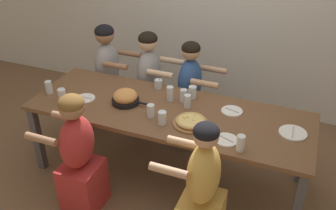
% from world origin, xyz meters
% --- Properties ---
extents(ground_plane, '(18.00, 18.00, 0.00)m').
position_xyz_m(ground_plane, '(0.00, 0.00, 0.00)').
color(ground_plane, brown).
rests_on(ground_plane, ground).
extents(dining_table, '(2.57, 0.88, 0.75)m').
position_xyz_m(dining_table, '(0.00, 0.00, 0.68)').
color(dining_table, brown).
rests_on(dining_table, ground).
extents(pizza_board_main, '(0.31, 0.31, 0.05)m').
position_xyz_m(pizza_board_main, '(0.27, -0.15, 0.78)').
color(pizza_board_main, '#996B42').
rests_on(pizza_board_main, dining_table).
extents(skillet_bowl, '(0.37, 0.26, 0.13)m').
position_xyz_m(skillet_bowl, '(-0.41, -0.03, 0.81)').
color(skillet_bowl, black).
rests_on(skillet_bowl, dining_table).
extents(empty_plate_a, '(0.19, 0.19, 0.02)m').
position_xyz_m(empty_plate_a, '(0.60, -0.26, 0.76)').
color(empty_plate_a, white).
rests_on(empty_plate_a, dining_table).
extents(empty_plate_b, '(0.18, 0.18, 0.02)m').
position_xyz_m(empty_plate_b, '(-0.80, -0.11, 0.76)').
color(empty_plate_b, white).
rests_on(empty_plate_b, dining_table).
extents(empty_plate_c, '(0.23, 0.23, 0.02)m').
position_xyz_m(empty_plate_c, '(1.09, 0.04, 0.76)').
color(empty_plate_c, white).
rests_on(empty_plate_c, dining_table).
extents(empty_plate_d, '(0.19, 0.19, 0.02)m').
position_xyz_m(empty_plate_d, '(0.54, 0.18, 0.76)').
color(empty_plate_d, white).
rests_on(empty_plate_d, dining_table).
extents(cocktail_glass_blue, '(0.08, 0.08, 0.11)m').
position_xyz_m(cocktail_glass_blue, '(-0.24, 0.35, 0.79)').
color(cocktail_glass_blue, silver).
rests_on(cocktail_glass_blue, dining_table).
extents(drinking_glass_a, '(0.08, 0.08, 0.12)m').
position_xyz_m(drinking_glass_a, '(0.14, 0.28, 0.81)').
color(drinking_glass_a, silver).
rests_on(drinking_glass_a, dining_table).
extents(drinking_glass_b, '(0.06, 0.06, 0.14)m').
position_xyz_m(drinking_glass_b, '(-0.05, 0.17, 0.81)').
color(drinking_glass_b, silver).
rests_on(drinking_glass_b, dining_table).
extents(drinking_glass_c, '(0.07, 0.07, 0.12)m').
position_xyz_m(drinking_glass_c, '(0.04, -0.23, 0.80)').
color(drinking_glass_c, silver).
rests_on(drinking_glass_c, dining_table).
extents(drinking_glass_d, '(0.07, 0.07, 0.12)m').
position_xyz_m(drinking_glass_d, '(-0.10, -0.16, 0.80)').
color(drinking_glass_d, silver).
rests_on(drinking_glass_d, dining_table).
extents(drinking_glass_e, '(0.07, 0.07, 0.12)m').
position_xyz_m(drinking_glass_e, '(0.08, 0.19, 0.81)').
color(drinking_glass_e, silver).
rests_on(drinking_glass_e, dining_table).
extents(drinking_glass_f, '(0.07, 0.07, 0.13)m').
position_xyz_m(drinking_glass_f, '(-1.19, -0.14, 0.81)').
color(drinking_glass_f, silver).
rests_on(drinking_glass_f, dining_table).
extents(drinking_glass_g, '(0.06, 0.06, 0.13)m').
position_xyz_m(drinking_glass_g, '(0.15, 0.10, 0.82)').
color(drinking_glass_g, silver).
rests_on(drinking_glass_g, dining_table).
extents(drinking_glass_h, '(0.07, 0.07, 0.13)m').
position_xyz_m(drinking_glass_h, '(-0.97, -0.23, 0.81)').
color(drinking_glass_h, silver).
rests_on(drinking_glass_h, dining_table).
extents(drinking_glass_i, '(0.07, 0.07, 0.13)m').
position_xyz_m(drinking_glass_i, '(0.73, -0.34, 0.81)').
color(drinking_glass_i, silver).
rests_on(drinking_glass_i, dining_table).
extents(diner_far_center, '(0.51, 0.40, 1.16)m').
position_xyz_m(diner_far_center, '(-0.01, 0.66, 0.53)').
color(diner_far_center, '#2D5193').
rests_on(diner_far_center, ground).
extents(diner_near_midright, '(0.51, 0.40, 1.14)m').
position_xyz_m(diner_near_midright, '(0.54, -0.66, 0.52)').
color(diner_near_midright, gold).
rests_on(diner_near_midright, ground).
extents(diner_far_left, '(0.51, 0.40, 1.21)m').
position_xyz_m(diner_far_left, '(-1.00, 0.66, 0.57)').
color(diner_far_left, '#99999E').
rests_on(diner_far_left, ground).
extents(diner_near_midleft, '(0.51, 0.40, 1.14)m').
position_xyz_m(diner_near_midleft, '(-0.54, -0.66, 0.53)').
color(diner_near_midleft, '#B22D2D').
rests_on(diner_near_midleft, ground).
extents(diner_far_midleft, '(0.51, 0.40, 1.20)m').
position_xyz_m(diner_far_midleft, '(-0.48, 0.66, 0.56)').
color(diner_far_midleft, '#99999E').
rests_on(diner_far_midleft, ground).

